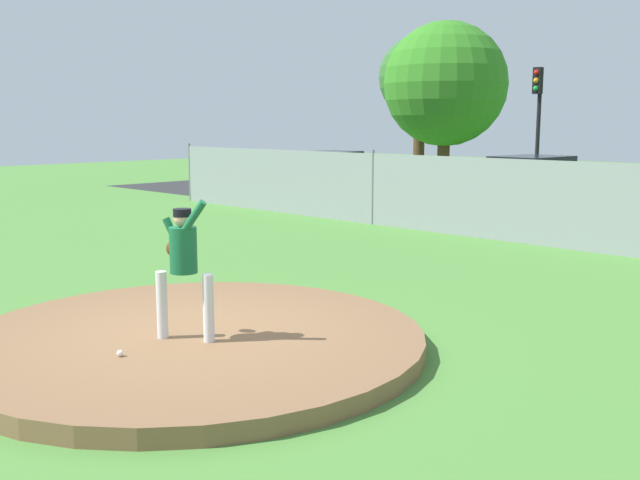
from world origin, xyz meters
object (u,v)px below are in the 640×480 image
pitcher_youth (183,259)px  traffic_cone_orange (622,205)px  traffic_light_near (538,110)px  parked_car_charcoal (531,187)px  parked_car_silver (327,175)px  baseball (120,353)px

pitcher_youth → traffic_cone_orange: size_ratio=3.07×
traffic_cone_orange → traffic_light_near: 4.71m
pitcher_youth → parked_car_charcoal: bearing=104.3°
parked_car_charcoal → traffic_light_near: traffic_light_near is taller
parked_car_charcoal → parked_car_silver: bearing=-177.3°
pitcher_youth → parked_car_charcoal: pitcher_youth is taller
pitcher_youth → traffic_cone_orange: 17.67m
pitcher_youth → parked_car_silver: (-12.09, 14.85, -0.38)m
baseball → traffic_cone_orange: traffic_cone_orange is taller
traffic_cone_orange → traffic_light_near: size_ratio=0.12×
pitcher_youth → traffic_light_near: traffic_light_near is taller
baseball → parked_car_silver: 19.87m
parked_car_charcoal → baseball: bearing=-76.4°
parked_car_silver → parked_car_charcoal: bearing=2.7°
traffic_cone_orange → traffic_light_near: bearing=163.3°
baseball → traffic_light_near: 20.47m
pitcher_youth → traffic_cone_orange: pitcher_youth is taller
parked_car_charcoal → traffic_cone_orange: bearing=51.1°
baseball → traffic_cone_orange: bearing=96.4°
parked_car_charcoal → parked_car_silver: size_ratio=0.98×
parked_car_charcoal → traffic_light_near: (-1.70, 3.35, 2.34)m
parked_car_charcoal → traffic_cone_orange: size_ratio=7.86×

